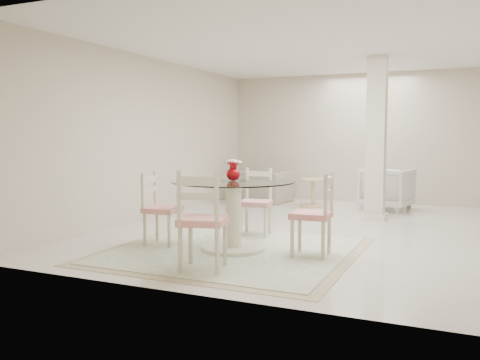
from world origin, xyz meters
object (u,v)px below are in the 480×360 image
at_px(dining_chair_north, 257,197).
at_px(dining_chair_south, 201,213).
at_px(recliner_taupe, 264,186).
at_px(red_vase, 233,171).
at_px(column, 376,139).
at_px(side_table, 313,194).
at_px(armchair_white, 387,188).
at_px(dining_chair_west, 158,203).
at_px(dining_table, 233,215).
at_px(dining_chair_east, 317,208).

xyz_separation_m(dining_chair_north, dining_chair_south, (0.22, -2.03, 0.07)).
bearing_deg(recliner_taupe, red_vase, 115.40).
distance_m(column, side_table, 2.04).
distance_m(red_vase, dining_chair_south, 1.09).
distance_m(dining_chair_north, armchair_white, 3.60).
bearing_deg(dining_chair_west, dining_chair_north, -45.30).
bearing_deg(dining_chair_north, dining_chair_south, -93.48).
bearing_deg(side_table, dining_chair_south, -86.69).
height_order(dining_table, dining_chair_south, dining_chair_south).
xyz_separation_m(dining_chair_south, armchair_white, (1.08, 5.39, -0.21)).
bearing_deg(dining_table, dining_chair_south, -83.70).
xyz_separation_m(red_vase, side_table, (-0.19, 4.15, -0.72)).
relative_size(dining_chair_east, dining_chair_north, 1.04).
distance_m(column, dining_chair_west, 3.97).
height_order(column, recliner_taupe, column).
distance_m(dining_chair_north, dining_chair_west, 1.44).
bearing_deg(dining_chair_north, recliner_taupe, 100.10).
bearing_deg(dining_chair_west, red_vase, -90.26).
bearing_deg(red_vase, recliner_taupe, 106.71).
relative_size(dining_chair_south, recliner_taupe, 1.15).
distance_m(dining_chair_west, recliner_taupe, 4.52).
height_order(column, dining_table, column).
bearing_deg(column, red_vase, -110.80).
bearing_deg(dining_chair_east, side_table, -166.70).
bearing_deg(dining_chair_west, armchair_white, -32.44).
relative_size(column, dining_chair_north, 2.61).
bearing_deg(dining_chair_north, column, 48.87).
bearing_deg(dining_chair_north, side_table, 81.87).
distance_m(column, dining_chair_east, 3.11).
height_order(dining_chair_south, recliner_taupe, dining_chair_south).
height_order(recliner_taupe, side_table, recliner_taupe).
bearing_deg(dining_table, armchair_white, 74.68).
relative_size(red_vase, dining_chair_east, 0.24).
distance_m(dining_table, side_table, 4.16).
bearing_deg(side_table, column, -37.59).
height_order(column, dining_chair_south, column).
xyz_separation_m(column, dining_chair_south, (-1.07, -4.12, -0.74)).
xyz_separation_m(dining_chair_north, armchair_white, (1.30, 3.36, -0.15)).
height_order(column, red_vase, column).
xyz_separation_m(dining_chair_south, side_table, (-0.30, 5.18, -0.36)).
bearing_deg(red_vase, armchair_white, 74.68).
xyz_separation_m(dining_chair_west, side_table, (0.83, 4.26, -0.29)).
xyz_separation_m(armchair_white, side_table, (-1.38, -0.21, -0.14)).
height_order(dining_table, armchair_white, dining_table).
bearing_deg(armchair_white, column, 100.74).
relative_size(dining_chair_south, side_table, 2.10).
xyz_separation_m(dining_chair_south, recliner_taupe, (-1.43, 5.42, -0.28)).
distance_m(dining_chair_west, dining_chair_south, 1.45).
distance_m(recliner_taupe, armchair_white, 2.52).
height_order(dining_chair_north, side_table, dining_chair_north).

